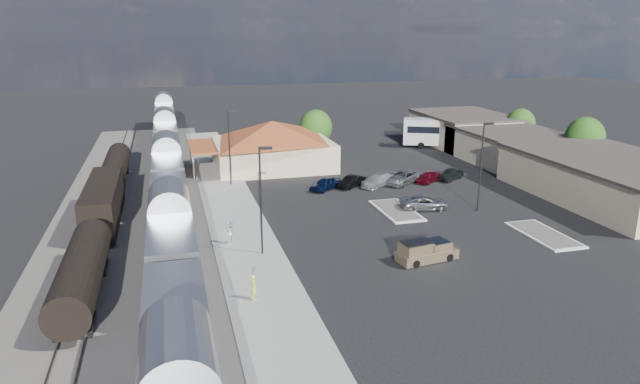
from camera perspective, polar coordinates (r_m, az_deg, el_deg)
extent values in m
plane|color=black|center=(54.90, 4.56, -2.88)|extent=(280.00, 280.00, 0.00)
cube|color=#4C4944|center=(59.61, -17.59, -2.01)|extent=(16.00, 100.00, 0.12)
cube|color=gray|center=(57.89, -8.74, -1.92)|extent=(5.50, 92.00, 0.18)
cube|color=silver|center=(43.48, -14.62, -4.26)|extent=(3.00, 20.00, 5.00)
cube|color=black|center=(44.48, -14.37, -7.59)|extent=(2.20, 16.00, 0.60)
cube|color=silver|center=(63.64, -14.97, 2.12)|extent=(3.00, 20.00, 5.00)
cube|color=black|center=(64.33, -14.80, -0.25)|extent=(2.20, 16.00, 0.60)
cube|color=silver|center=(84.22, -15.15, 5.41)|extent=(3.00, 20.00, 5.00)
cube|color=black|center=(84.74, -15.02, 3.59)|extent=(2.20, 16.00, 0.60)
cube|color=silver|center=(104.96, -15.26, 7.41)|extent=(3.00, 20.00, 5.00)
cube|color=black|center=(105.38, -15.16, 5.93)|extent=(2.20, 16.00, 0.60)
cylinder|color=black|center=(41.80, -22.76, -7.26)|extent=(2.80, 14.00, 2.80)
cube|color=black|center=(42.51, -22.50, -9.50)|extent=(2.20, 12.00, 0.60)
cube|color=black|center=(56.79, -20.86, -0.94)|extent=(2.80, 14.00, 3.60)
cube|color=black|center=(57.34, -20.68, -2.76)|extent=(2.20, 12.00, 0.60)
cylinder|color=black|center=(72.25, -19.76, 2.56)|extent=(2.80, 14.00, 2.80)
cube|color=black|center=(72.66, -19.63, 1.18)|extent=(2.20, 12.00, 0.60)
cube|color=beige|center=(75.72, -4.74, 3.81)|extent=(15.00, 12.00, 3.60)
pyramid|color=brown|center=(75.13, -4.80, 6.12)|extent=(15.30, 12.24, 2.60)
cube|color=brown|center=(74.37, -11.70, 4.49)|extent=(3.20, 9.60, 0.25)
cube|color=#C6B28C|center=(68.71, 27.19, 1.06)|extent=(14.00, 22.00, 4.20)
cube|color=#3F3833|center=(68.23, 27.43, 2.89)|extent=(14.40, 22.40, 0.30)
cube|color=#C6B28C|center=(82.50, 18.93, 4.15)|extent=(12.00, 18.00, 4.00)
cube|color=#3F3833|center=(82.12, 19.06, 5.61)|extent=(12.40, 18.40, 0.30)
cube|color=#C6B28C|center=(94.16, 14.24, 6.06)|extent=(12.00, 16.00, 4.50)
cube|color=#3F3833|center=(93.79, 14.34, 7.50)|extent=(12.40, 16.40, 0.30)
cube|color=silver|center=(58.04, 7.63, -1.85)|extent=(3.30, 7.50, 0.15)
cube|color=#4C4944|center=(58.01, 7.63, -1.77)|extent=(2.70, 6.90, 0.10)
cube|color=silver|center=(54.65, 21.49, -4.00)|extent=(3.30, 7.50, 0.15)
cube|color=#4C4944|center=(54.62, 21.49, -3.92)|extent=(2.70, 6.90, 0.10)
cylinder|color=black|center=(45.33, -5.94, -1.04)|extent=(0.16, 0.16, 9.00)
cube|color=black|center=(44.34, -5.46, 4.39)|extent=(1.00, 0.25, 0.22)
cylinder|color=black|center=(66.51, -9.05, 4.34)|extent=(0.16, 0.16, 9.00)
cube|color=black|center=(65.84, -8.78, 8.07)|extent=(1.00, 0.25, 0.22)
cylinder|color=black|center=(58.69, 15.78, 2.37)|extent=(0.16, 0.16, 9.00)
cube|color=black|center=(58.12, 16.53, 6.57)|extent=(1.00, 0.25, 0.22)
cylinder|color=#382314|center=(81.51, 24.73, 2.99)|extent=(0.30, 0.30, 2.86)
ellipsoid|color=#174413|center=(80.99, 24.96, 4.92)|extent=(4.94, 4.94, 5.46)
cylinder|color=#382314|center=(92.45, 19.26, 4.86)|extent=(0.30, 0.30, 2.55)
ellipsoid|color=#174413|center=(92.04, 19.41, 6.38)|extent=(4.41, 4.41, 4.87)
cylinder|color=#382314|center=(83.14, -0.40, 4.66)|extent=(0.30, 0.30, 2.73)
ellipsoid|color=#174413|center=(82.66, -0.40, 6.47)|extent=(4.71, 4.71, 5.21)
cube|color=#A08562|center=(46.15, 10.65, -6.21)|extent=(5.13, 2.56, 0.80)
cube|color=#A08562|center=(45.92, 10.69, -5.49)|extent=(2.12, 1.98, 0.85)
cube|color=#A08562|center=(45.89, 10.70, -5.39)|extent=(2.60, 2.06, 0.98)
cylinder|color=black|center=(46.50, 12.81, -6.40)|extent=(0.67, 0.35, 0.64)
cylinder|color=black|center=(47.68, 11.65, -5.75)|extent=(0.67, 0.35, 0.64)
cylinder|color=black|center=(44.77, 9.57, -7.11)|extent=(0.67, 0.35, 0.64)
cylinder|color=black|center=(46.00, 8.45, -6.41)|extent=(0.67, 0.35, 0.64)
imported|color=#999CA0|center=(58.90, 10.43, -1.08)|extent=(5.28, 3.02, 1.39)
cube|color=white|center=(90.15, 12.75, 5.86)|extent=(13.70, 8.42, 3.89)
cube|color=black|center=(90.07, 12.77, 6.15)|extent=(12.72, 8.00, 1.03)
cylinder|color=black|center=(89.60, 15.79, 4.32)|extent=(1.08, 0.74, 1.03)
cylinder|color=black|center=(92.21, 15.62, 4.65)|extent=(1.08, 0.74, 1.03)
cylinder|color=black|center=(89.05, 10.07, 4.61)|extent=(1.08, 0.74, 1.03)
cylinder|color=black|center=(91.67, 10.07, 4.94)|extent=(1.08, 0.74, 1.03)
imported|color=#C6E346|center=(38.91, -6.63, -9.42)|extent=(0.55, 0.73, 1.82)
imported|color=silver|center=(48.84, -9.21, -4.06)|extent=(1.00, 1.13, 1.93)
imported|color=#0C183E|center=(64.93, 0.53, 0.82)|extent=(4.38, 3.84, 1.43)
imported|color=black|center=(66.13, 3.13, 1.03)|extent=(4.11, 3.57, 1.34)
imported|color=beige|center=(66.88, 5.82, 1.21)|extent=(5.39, 4.57, 1.48)
imported|color=gray|center=(68.33, 8.24, 1.46)|extent=(5.90, 5.20, 1.51)
imported|color=maroon|center=(69.40, 10.76, 1.48)|extent=(4.01, 3.53, 1.31)
imported|color=black|center=(71.08, 12.98, 1.69)|extent=(4.00, 3.33, 1.29)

